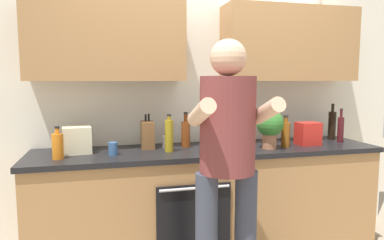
{
  "coord_description": "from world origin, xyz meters",
  "views": [
    {
      "loc": [
        -0.83,
        -2.72,
        1.46
      ],
      "look_at": [
        -0.17,
        -0.1,
        1.15
      ],
      "focal_mm": 32.91,
      "sensor_mm": 36.0,
      "label": 1
    }
  ],
  "objects_px": {
    "bottle_vinegar": "(186,133)",
    "grocery_bag_rice": "(77,140)",
    "bottle_hotsauce": "(270,132)",
    "bottle_wine": "(341,129)",
    "bottle_juice": "(58,146)",
    "bottle_syrup": "(286,134)",
    "cup_ceramic": "(212,145)",
    "potted_herb": "(270,126)",
    "cup_stoneware": "(167,142)",
    "bottle_soy": "(332,125)",
    "bottle_oil": "(169,135)",
    "person_standing": "(227,154)",
    "mixing_bowl": "(220,141)",
    "grocery_bag_crisps": "(308,134)",
    "cup_tea": "(113,149)",
    "knife_block": "(147,135)"
  },
  "relations": [
    {
      "from": "bottle_syrup",
      "to": "bottle_wine",
      "type": "xyz_separation_m",
      "value": [
        0.59,
        0.09,
        0.01
      ]
    },
    {
      "from": "cup_stoneware",
      "to": "cup_ceramic",
      "type": "bearing_deg",
      "value": -37.81
    },
    {
      "from": "bottle_hotsauce",
      "to": "bottle_oil",
      "type": "relative_size",
      "value": 0.78
    },
    {
      "from": "bottle_vinegar",
      "to": "cup_tea",
      "type": "xyz_separation_m",
      "value": [
        -0.6,
        -0.18,
        -0.07
      ]
    },
    {
      "from": "bottle_syrup",
      "to": "cup_ceramic",
      "type": "distance_m",
      "value": 0.66
    },
    {
      "from": "bottle_soy",
      "to": "bottle_wine",
      "type": "distance_m",
      "value": 0.15
    },
    {
      "from": "bottle_hotsauce",
      "to": "bottle_syrup",
      "type": "bearing_deg",
      "value": -83.1
    },
    {
      "from": "knife_block",
      "to": "bottle_vinegar",
      "type": "bearing_deg",
      "value": -1.84
    },
    {
      "from": "knife_block",
      "to": "potted_herb",
      "type": "xyz_separation_m",
      "value": [
        0.96,
        -0.25,
        0.08
      ]
    },
    {
      "from": "cup_stoneware",
      "to": "potted_herb",
      "type": "bearing_deg",
      "value": -16.79
    },
    {
      "from": "bottle_hotsauce",
      "to": "bottle_wine",
      "type": "xyz_separation_m",
      "value": [
        0.62,
        -0.14,
        0.03
      ]
    },
    {
      "from": "potted_herb",
      "to": "grocery_bag_rice",
      "type": "relative_size",
      "value": 1.54
    },
    {
      "from": "bottle_juice",
      "to": "bottle_hotsauce",
      "type": "xyz_separation_m",
      "value": [
        1.76,
        0.25,
        -0.0
      ]
    },
    {
      "from": "bottle_syrup",
      "to": "person_standing",
      "type": "bearing_deg",
      "value": -139.64
    },
    {
      "from": "bottle_juice",
      "to": "bottle_wine",
      "type": "xyz_separation_m",
      "value": [
        2.39,
        0.11,
        0.03
      ]
    },
    {
      "from": "bottle_juice",
      "to": "bottle_hotsauce",
      "type": "distance_m",
      "value": 1.78
    },
    {
      "from": "bottle_oil",
      "to": "bottle_vinegar",
      "type": "height_order",
      "value": "bottle_oil"
    },
    {
      "from": "bottle_soy",
      "to": "cup_stoneware",
      "type": "bearing_deg",
      "value": -178.88
    },
    {
      "from": "mixing_bowl",
      "to": "bottle_juice",
      "type": "bearing_deg",
      "value": -171.68
    },
    {
      "from": "bottle_syrup",
      "to": "bottle_oil",
      "type": "relative_size",
      "value": 0.9
    },
    {
      "from": "cup_stoneware",
      "to": "bottle_hotsauce",
      "type": "bearing_deg",
      "value": 1.64
    },
    {
      "from": "bottle_juice",
      "to": "knife_block",
      "type": "bearing_deg",
      "value": 19.22
    },
    {
      "from": "bottle_vinegar",
      "to": "bottle_wine",
      "type": "height_order",
      "value": "bottle_wine"
    },
    {
      "from": "bottle_vinegar",
      "to": "cup_stoneware",
      "type": "relative_size",
      "value": 2.89
    },
    {
      "from": "bottle_hotsauce",
      "to": "cup_stoneware",
      "type": "height_order",
      "value": "bottle_hotsauce"
    },
    {
      "from": "bottle_soy",
      "to": "bottle_wine",
      "type": "relative_size",
      "value": 1.11
    },
    {
      "from": "bottle_wine",
      "to": "mixing_bowl",
      "type": "xyz_separation_m",
      "value": [
        -1.12,
        0.08,
        -0.08
      ]
    },
    {
      "from": "bottle_soy",
      "to": "mixing_bowl",
      "type": "relative_size",
      "value": 1.24
    },
    {
      "from": "bottle_juice",
      "to": "cup_tea",
      "type": "distance_m",
      "value": 0.39
    },
    {
      "from": "cup_stoneware",
      "to": "mixing_bowl",
      "type": "distance_m",
      "value": 0.45
    },
    {
      "from": "bottle_vinegar",
      "to": "bottle_wine",
      "type": "xyz_separation_m",
      "value": [
        1.4,
        -0.11,
        0.01
      ]
    },
    {
      "from": "person_standing",
      "to": "cup_ceramic",
      "type": "relative_size",
      "value": 16.75
    },
    {
      "from": "bottle_syrup",
      "to": "knife_block",
      "type": "height_order",
      "value": "knife_block"
    },
    {
      "from": "bottle_vinegar",
      "to": "grocery_bag_crisps",
      "type": "bearing_deg",
      "value": -8.83
    },
    {
      "from": "bottle_oil",
      "to": "knife_block",
      "type": "relative_size",
      "value": 1.04
    },
    {
      "from": "bottle_oil",
      "to": "knife_block",
      "type": "xyz_separation_m",
      "value": [
        -0.15,
        0.17,
        -0.02
      ]
    },
    {
      "from": "grocery_bag_crisps",
      "to": "cup_ceramic",
      "type": "bearing_deg",
      "value": -174.78
    },
    {
      "from": "cup_tea",
      "to": "bottle_vinegar",
      "type": "bearing_deg",
      "value": 16.87
    },
    {
      "from": "bottle_syrup",
      "to": "cup_ceramic",
      "type": "height_order",
      "value": "bottle_syrup"
    },
    {
      "from": "bottle_hotsauce",
      "to": "grocery_bag_rice",
      "type": "xyz_separation_m",
      "value": [
        -1.65,
        -0.06,
        0.01
      ]
    },
    {
      "from": "person_standing",
      "to": "bottle_soy",
      "type": "relative_size",
      "value": 5.04
    },
    {
      "from": "bottle_syrup",
      "to": "cup_ceramic",
      "type": "relative_size",
      "value": 2.63
    },
    {
      "from": "mixing_bowl",
      "to": "potted_herb",
      "type": "xyz_separation_m",
      "value": [
        0.36,
        -0.21,
        0.15
      ]
    },
    {
      "from": "bottle_vinegar",
      "to": "grocery_bag_rice",
      "type": "relative_size",
      "value": 1.41
    },
    {
      "from": "bottle_vinegar",
      "to": "cup_ceramic",
      "type": "relative_size",
      "value": 2.88
    },
    {
      "from": "person_standing",
      "to": "bottle_vinegar",
      "type": "height_order",
      "value": "person_standing"
    },
    {
      "from": "bottle_syrup",
      "to": "bottle_juice",
      "type": "height_order",
      "value": "bottle_syrup"
    },
    {
      "from": "bottle_wine",
      "to": "cup_ceramic",
      "type": "distance_m",
      "value": 1.26
    },
    {
      "from": "bottle_juice",
      "to": "grocery_bag_rice",
      "type": "distance_m",
      "value": 0.22
    },
    {
      "from": "knife_block",
      "to": "grocery_bag_rice",
      "type": "relative_size",
      "value": 1.36
    }
  ]
}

